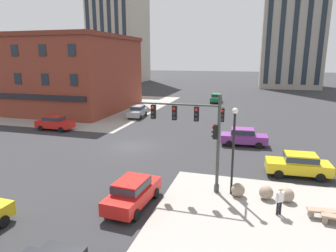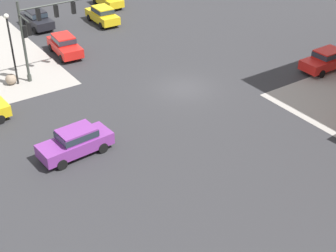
# 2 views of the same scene
# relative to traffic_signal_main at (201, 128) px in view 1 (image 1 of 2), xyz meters

# --- Properties ---
(ground_plane) EXTENTS (320.00, 320.00, 0.00)m
(ground_plane) POSITION_rel_traffic_signal_main_xyz_m (-7.95, 7.52, -4.07)
(ground_plane) COLOR #2D2D30
(sidewalk_far_corner) EXTENTS (32.00, 32.00, 0.02)m
(sidewalk_far_corner) POSITION_rel_traffic_signal_main_xyz_m (-27.95, 27.52, -4.07)
(sidewalk_far_corner) COLOR gray
(sidewalk_far_corner) RESTS_ON ground
(traffic_signal_main) EXTENTS (5.20, 2.09, 6.26)m
(traffic_signal_main) POSITION_rel_traffic_signal_main_xyz_m (0.00, 0.00, 0.00)
(traffic_signal_main) COLOR #383D38
(traffic_signal_main) RESTS_ON ground
(bollard_sphere_curb_a) EXTENTS (0.84, 0.84, 0.84)m
(bollard_sphere_curb_a) POSITION_rel_traffic_signal_main_xyz_m (2.47, -0.42, -3.65)
(bollard_sphere_curb_a) COLOR gray
(bollard_sphere_curb_a) RESTS_ON ground
(bollard_sphere_curb_b) EXTENTS (0.84, 0.84, 0.84)m
(bollard_sphere_curb_b) POSITION_rel_traffic_signal_main_xyz_m (4.14, -0.32, -3.65)
(bollard_sphere_curb_b) COLOR gray
(bollard_sphere_curb_b) RESTS_ON ground
(bollard_sphere_curb_c) EXTENTS (0.84, 0.84, 0.84)m
(bollard_sphere_curb_c) POSITION_rel_traffic_signal_main_xyz_m (5.32, -0.34, -3.65)
(bollard_sphere_curb_c) COLOR gray
(bollard_sphere_curb_c) RESTS_ON ground
(bench_near_signal) EXTENTS (1.83, 0.59, 0.49)m
(bench_near_signal) POSITION_rel_traffic_signal_main_xyz_m (7.10, -1.82, -3.74)
(bench_near_signal) COLOR #9E7F66
(bench_near_signal) RESTS_ON ground
(pedestrian_walking_east) EXTENTS (0.46, 0.36, 1.58)m
(pedestrian_walking_east) POSITION_rel_traffic_signal_main_xyz_m (4.75, -2.10, -3.17)
(pedestrian_walking_east) COLOR black
(pedestrian_walking_east) RESTS_ON ground
(street_lamp_corner_near) EXTENTS (0.36, 0.36, 5.51)m
(street_lamp_corner_near) POSITION_rel_traffic_signal_main_xyz_m (2.05, -0.22, -0.62)
(street_lamp_corner_near) COLOR black
(street_lamp_corner_near) RESTS_ON ground
(car_main_northbound_far) EXTENTS (2.13, 4.51, 1.68)m
(car_main_northbound_far) POSITION_rel_traffic_signal_main_xyz_m (-3.29, -3.42, -3.15)
(car_main_northbound_far) COLOR red
(car_main_northbound_far) RESTS_ON ground
(car_cross_eastbound) EXTENTS (4.40, 1.90, 1.68)m
(car_cross_eastbound) POSITION_rel_traffic_signal_main_xyz_m (-19.34, 11.24, -3.15)
(car_cross_eastbound) COLOR red
(car_cross_eastbound) RESTS_ON ground
(car_cross_westbound) EXTENTS (4.51, 2.12, 1.68)m
(car_cross_westbound) POSITION_rel_traffic_signal_main_xyz_m (2.35, 10.90, -3.15)
(car_cross_westbound) COLOR #7A3389
(car_cross_westbound) RESTS_ON ground
(car_parked_curb) EXTENTS (4.49, 2.07, 1.68)m
(car_parked_curb) POSITION_rel_traffic_signal_main_xyz_m (6.48, 4.11, -3.15)
(car_parked_curb) COLOR gold
(car_parked_curb) RESTS_ON ground
(car_main_mid) EXTENTS (2.16, 4.53, 1.68)m
(car_main_mid) POSITION_rel_traffic_signal_main_xyz_m (-12.75, 21.02, -3.15)
(car_main_mid) COLOR #99999E
(car_main_mid) RESTS_ON ground
(car_cross_far) EXTENTS (1.90, 4.40, 1.68)m
(car_cross_far) POSITION_rel_traffic_signal_main_xyz_m (-3.70, 38.42, -3.15)
(car_cross_far) COLOR #1E6B3D
(car_cross_far) RESTS_ON ground
(storefront_block_near_corner) EXTENTS (22.22, 18.64, 11.73)m
(storefront_block_near_corner) POSITION_rel_traffic_signal_main_xyz_m (-27.84, 24.62, 1.81)
(storefront_block_near_corner) COLOR brown
(storefront_block_near_corner) RESTS_ON ground
(residential_tower_skyline_left) EXTENTS (14.85, 19.92, 51.60)m
(residential_tower_skyline_left) POSITION_rel_traffic_signal_main_xyz_m (-41.24, 77.32, 21.76)
(residential_tower_skyline_left) COLOR #B2A899
(residential_tower_skyline_left) RESTS_ON ground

